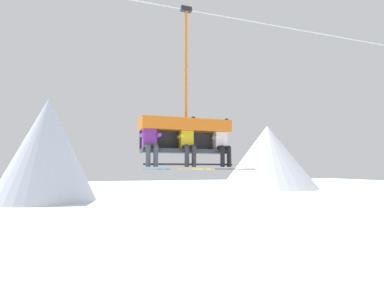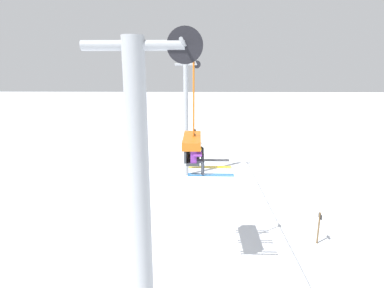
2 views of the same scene
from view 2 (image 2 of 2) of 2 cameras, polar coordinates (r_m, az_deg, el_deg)
ground_plane at (r=14.15m, az=-3.17°, el=-20.87°), size 200.00×200.00×0.00m
lift_tower_near at (r=6.06m, az=-9.13°, el=-22.13°), size 0.36×1.88×8.73m
lift_tower_far at (r=22.69m, az=-1.10°, el=4.98°), size 0.36×1.88×8.73m
lift_cable at (r=13.60m, az=0.53°, el=15.51°), size 19.58×0.05×0.05m
chairlift_chair at (r=11.68m, az=-0.05°, el=0.23°), size 2.27×0.74×4.10m
skier_purple at (r=10.87m, az=0.98°, el=-2.64°), size 0.46×1.70×1.23m
skier_yellow at (r=11.75m, az=0.99°, el=-1.25°), size 0.48×1.70×1.34m
skier_white at (r=12.64m, az=1.03°, el=-0.15°), size 0.48×1.70×1.34m
trail_sign at (r=15.82m, az=23.00°, el=-14.21°), size 0.36×0.08×1.60m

